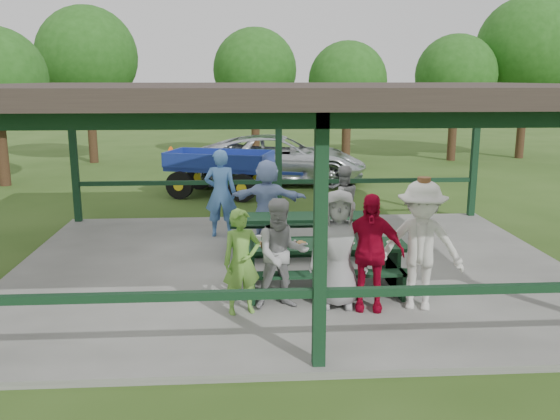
{
  "coord_description": "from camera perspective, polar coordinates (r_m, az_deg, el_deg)",
  "views": [
    {
      "loc": [
        -0.88,
        -10.26,
        3.43
      ],
      "look_at": [
        -0.23,
        -0.3,
        1.21
      ],
      "focal_mm": 38.0,
      "sensor_mm": 36.0,
      "label": 1
    }
  ],
  "objects": [
    {
      "name": "pavilion_structure",
      "position": [
        10.3,
        1.2,
        11.06
      ],
      "size": [
        10.6,
        8.6,
        3.24
      ],
      "color": "black",
      "rests_on": "concrete_slab"
    },
    {
      "name": "contestant_green",
      "position": [
        8.52,
        -3.72,
        -4.99
      ],
      "size": [
        0.64,
        0.51,
        1.54
      ],
      "primitive_type": "imported",
      "rotation": [
        0.0,
        0.0,
        0.28
      ],
      "color": "#649F39",
      "rests_on": "concrete_slab"
    },
    {
      "name": "contestant_white_fedora",
      "position": [
        8.85,
        13.39,
        -3.36
      ],
      "size": [
        1.39,
        1.03,
        1.97
      ],
      "rotation": [
        0.0,
        0.0,
        -0.29
      ],
      "color": "silver",
      "rests_on": "concrete_slab"
    },
    {
      "name": "farm_trailer",
      "position": [
        17.79,
        -5.82,
        3.67
      ],
      "size": [
        4.11,
        2.5,
        1.43
      ],
      "rotation": [
        0.0,
        0.0,
        -0.3
      ],
      "color": "navy",
      "rests_on": "ground"
    },
    {
      "name": "concrete_slab",
      "position": [
        10.83,
        1.13,
        -5.66
      ],
      "size": [
        10.0,
        8.0,
        0.1
      ],
      "primitive_type": "cube",
      "color": "slate",
      "rests_on": "ground"
    },
    {
      "name": "table_setting",
      "position": [
        9.54,
        4.16,
        -2.99
      ],
      "size": [
        2.32,
        0.45,
        0.1
      ],
      "color": "white",
      "rests_on": "picnic_table_near"
    },
    {
      "name": "tree_far_left",
      "position": [
        25.82,
        -18.07,
        13.8
      ],
      "size": [
        4.03,
        4.03,
        6.3
      ],
      "color": "#351F15",
      "rests_on": "ground"
    },
    {
      "name": "tree_right",
      "position": [
        26.33,
        16.57,
        12.3
      ],
      "size": [
        3.36,
        3.36,
        5.25
      ],
      "color": "#351F15",
      "rests_on": "ground"
    },
    {
      "name": "spectator_blue",
      "position": [
        12.71,
        -5.73,
        1.63
      ],
      "size": [
        0.71,
        0.49,
        1.88
      ],
      "primitive_type": "imported",
      "rotation": [
        0.0,
        0.0,
        3.09
      ],
      "color": "#4675B7",
      "rests_on": "concrete_slab"
    },
    {
      "name": "tree_far_right",
      "position": [
        28.16,
        22.78,
        14.08
      ],
      "size": [
        4.39,
        4.39,
        6.87
      ],
      "color": "#351F15",
      "rests_on": "ground"
    },
    {
      "name": "contestant_red",
      "position": [
        8.72,
        8.56,
        -4.02
      ],
      "size": [
        1.08,
        0.62,
        1.74
      ],
      "primitive_type": "imported",
      "rotation": [
        0.0,
        0.0,
        -0.2
      ],
      "color": "#A20622",
      "rests_on": "concrete_slab"
    },
    {
      "name": "picnic_table_far",
      "position": [
        11.48,
        2.29,
        -1.85
      ],
      "size": [
        2.86,
        1.39,
        0.75
      ],
      "color": "black",
      "rests_on": "concrete_slab"
    },
    {
      "name": "spectator_grey",
      "position": [
        12.46,
        6.01,
        0.69
      ],
      "size": [
        0.86,
        0.72,
        1.58
      ],
      "primitive_type": "imported",
      "rotation": [
        0.0,
        0.0,
        3.31
      ],
      "color": "gray",
      "rests_on": "concrete_slab"
    },
    {
      "name": "tree_mid",
      "position": [
        24.46,
        6.51,
        12.21
      ],
      "size": [
        3.15,
        3.15,
        4.92
      ],
      "color": "#351F15",
      "rests_on": "ground"
    },
    {
      "name": "contestant_grey_mid",
      "position": [
        8.77,
        5.65,
        -3.75
      ],
      "size": [
        0.93,
        0.67,
        1.76
      ],
      "primitive_type": "imported",
      "rotation": [
        0.0,
        0.0,
        -0.13
      ],
      "color": "gray",
      "rests_on": "concrete_slab"
    },
    {
      "name": "spectator_lblue",
      "position": [
        12.27,
        -1.23,
        0.92
      ],
      "size": [
        1.67,
        0.81,
        1.72
      ],
      "primitive_type": "imported",
      "rotation": [
        0.0,
        0.0,
        2.94
      ],
      "color": "#8AA1D5",
      "rests_on": "concrete_slab"
    },
    {
      "name": "pickup_truck",
      "position": [
        19.79,
        -0.1,
        4.9
      ],
      "size": [
        5.99,
        3.16,
        1.61
      ],
      "primitive_type": "imported",
      "rotation": [
        0.0,
        0.0,
        1.48
      ],
      "color": "silver",
      "rests_on": "ground"
    },
    {
      "name": "tree_left",
      "position": [
        26.05,
        -2.42,
        13.28
      ],
      "size": [
        3.57,
        3.57,
        5.58
      ],
      "color": "#351F15",
      "rests_on": "ground"
    },
    {
      "name": "contestant_grey_left",
      "position": [
        8.68,
        0.16,
        -4.26
      ],
      "size": [
        0.88,
        0.73,
        1.65
      ],
      "primitive_type": "imported",
      "rotation": [
        0.0,
        0.0,
        0.14
      ],
      "color": "#949497",
      "rests_on": "concrete_slab"
    },
    {
      "name": "ground",
      "position": [
        10.85,
        1.13,
        -5.91
      ],
      "size": [
        90.0,
        90.0,
        0.0
      ],
      "primitive_type": "plane",
      "color": "#2E4C17",
      "rests_on": "ground"
    },
    {
      "name": "picnic_table_near",
      "position": [
        9.58,
        4.2,
        -4.84
      ],
      "size": [
        2.65,
        1.39,
        0.75
      ],
      "color": "black",
      "rests_on": "concrete_slab"
    }
  ]
}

